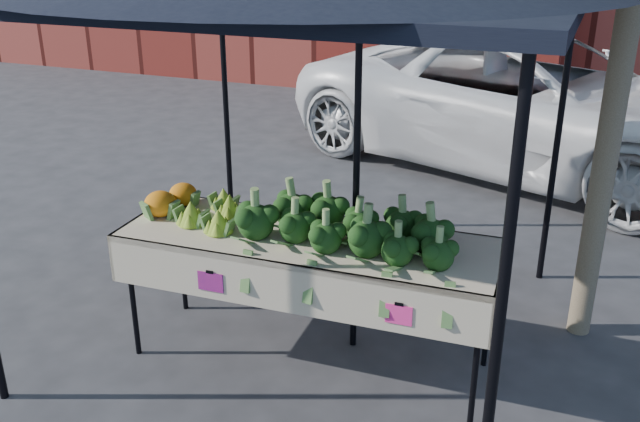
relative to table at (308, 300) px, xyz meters
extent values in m
plane|color=#2C2C2E|center=(-0.09, -0.15, -0.45)|extent=(90.00, 90.00, 0.00)
cube|color=#C6B39A|center=(0.00, 0.00, 0.00)|extent=(2.44, 0.92, 0.90)
cube|color=#F22D8C|center=(-0.48, -0.40, 0.25)|extent=(0.17, 0.01, 0.12)
cube|color=#FD308A|center=(0.68, -0.40, 0.25)|extent=(0.17, 0.01, 0.12)
ellipsoid|color=black|center=(0.27, 0.03, 0.59)|extent=(1.38, 0.58, 0.28)
ellipsoid|color=#9AAC32|center=(-0.67, 0.04, 0.56)|extent=(0.44, 0.58, 0.21)
ellipsoid|color=orange|center=(-1.04, 0.07, 0.55)|extent=(0.24, 0.44, 0.19)
camera|label=1|loc=(1.56, -3.63, 2.23)|focal=38.92mm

